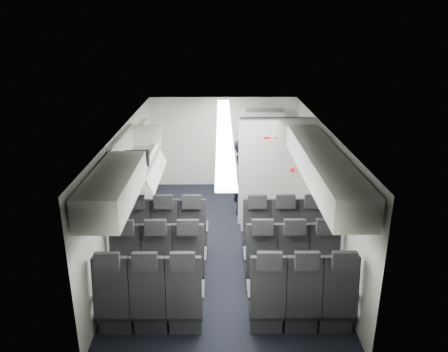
{
  "coord_description": "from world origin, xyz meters",
  "views": [
    {
      "loc": [
        -0.06,
        -7.07,
        3.84
      ],
      "look_at": [
        0.0,
        0.4,
        1.15
      ],
      "focal_mm": 35.0,
      "sensor_mm": 36.0,
      "label": 1
    }
  ],
  "objects_px": {
    "flight_attendant": "(243,177)",
    "carry_on_bag": "(137,159)",
    "seat_row_rear": "(226,302)",
    "galley_unit": "(264,150)",
    "seat_row_front": "(224,237)",
    "seat_row_mid": "(225,265)",
    "boarding_door": "(145,166)"
  },
  "relations": [
    {
      "from": "seat_row_rear",
      "to": "galley_unit",
      "type": "bearing_deg",
      "value": 79.35
    },
    {
      "from": "seat_row_front",
      "to": "seat_row_rear",
      "type": "relative_size",
      "value": 1.0
    },
    {
      "from": "boarding_door",
      "to": "carry_on_bag",
      "type": "distance_m",
      "value": 2.27
    },
    {
      "from": "seat_row_rear",
      "to": "flight_attendant",
      "type": "distance_m",
      "value": 3.74
    },
    {
      "from": "seat_row_rear",
      "to": "galley_unit",
      "type": "relative_size",
      "value": 1.75
    },
    {
      "from": "boarding_door",
      "to": "flight_attendant",
      "type": "relative_size",
      "value": 1.19
    },
    {
      "from": "seat_row_front",
      "to": "seat_row_mid",
      "type": "distance_m",
      "value": 0.9
    },
    {
      "from": "seat_row_front",
      "to": "flight_attendant",
      "type": "bearing_deg",
      "value": 78.26
    },
    {
      "from": "seat_row_mid",
      "to": "seat_row_rear",
      "type": "xyz_separation_m",
      "value": [
        0.0,
        -0.9,
        0.0
      ]
    },
    {
      "from": "carry_on_bag",
      "to": "boarding_door",
      "type": "bearing_deg",
      "value": 91.61
    },
    {
      "from": "seat_row_front",
      "to": "carry_on_bag",
      "type": "xyz_separation_m",
      "value": [
        -1.38,
        -0.02,
        1.37
      ]
    },
    {
      "from": "boarding_door",
      "to": "flight_attendant",
      "type": "height_order",
      "value": "boarding_door"
    },
    {
      "from": "boarding_door",
      "to": "carry_on_bag",
      "type": "xyz_separation_m",
      "value": [
        0.26,
        -2.1,
        0.82
      ]
    },
    {
      "from": "flight_attendant",
      "to": "carry_on_bag",
      "type": "distance_m",
      "value": 2.8
    },
    {
      "from": "seat_row_front",
      "to": "flight_attendant",
      "type": "height_order",
      "value": "flight_attendant"
    },
    {
      "from": "flight_attendant",
      "to": "galley_unit",
      "type": "bearing_deg",
      "value": -1.7
    },
    {
      "from": "seat_row_front",
      "to": "flight_attendant",
      "type": "xyz_separation_m",
      "value": [
        0.4,
        1.9,
        0.38
      ]
    },
    {
      "from": "boarding_door",
      "to": "seat_row_front",
      "type": "bearing_deg",
      "value": -51.84
    },
    {
      "from": "boarding_door",
      "to": "flight_attendant",
      "type": "xyz_separation_m",
      "value": [
        2.03,
        -0.18,
        -0.17
      ]
    },
    {
      "from": "seat_row_rear",
      "to": "boarding_door",
      "type": "height_order",
      "value": "boarding_door"
    },
    {
      "from": "flight_attendant",
      "to": "carry_on_bag",
      "type": "bearing_deg",
      "value": 157.88
    },
    {
      "from": "boarding_door",
      "to": "carry_on_bag",
      "type": "bearing_deg",
      "value": -82.93
    },
    {
      "from": "galley_unit",
      "to": "seat_row_front",
      "type": "bearing_deg",
      "value": -106.28
    },
    {
      "from": "flight_attendant",
      "to": "carry_on_bag",
      "type": "relative_size",
      "value": 4.0
    },
    {
      "from": "seat_row_rear",
      "to": "galley_unit",
      "type": "height_order",
      "value": "galley_unit"
    },
    {
      "from": "seat_row_rear",
      "to": "flight_attendant",
      "type": "relative_size",
      "value": 2.13
    },
    {
      "from": "seat_row_front",
      "to": "carry_on_bag",
      "type": "distance_m",
      "value": 1.94
    },
    {
      "from": "seat_row_rear",
      "to": "flight_attendant",
      "type": "bearing_deg",
      "value": 83.9
    },
    {
      "from": "seat_row_front",
      "to": "seat_row_mid",
      "type": "relative_size",
      "value": 1.0
    },
    {
      "from": "galley_unit",
      "to": "boarding_door",
      "type": "distance_m",
      "value": 2.84
    },
    {
      "from": "galley_unit",
      "to": "seat_row_mid",
      "type": "bearing_deg",
      "value": -102.88
    },
    {
      "from": "seat_row_rear",
      "to": "carry_on_bag",
      "type": "height_order",
      "value": "carry_on_bag"
    }
  ]
}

